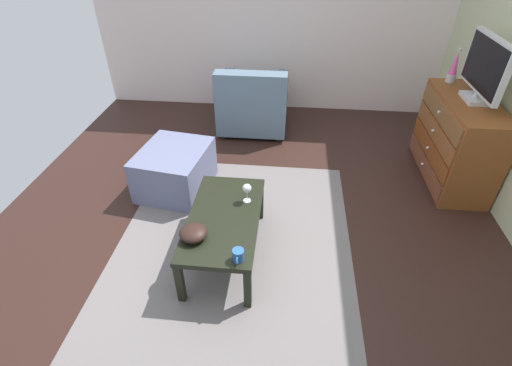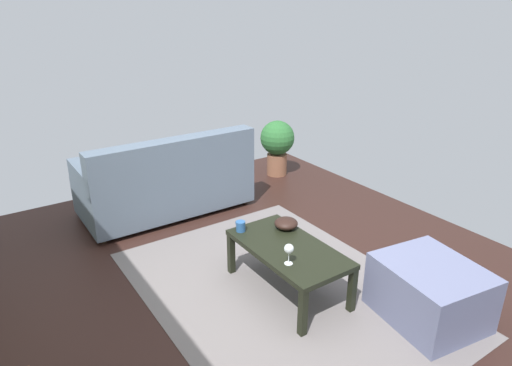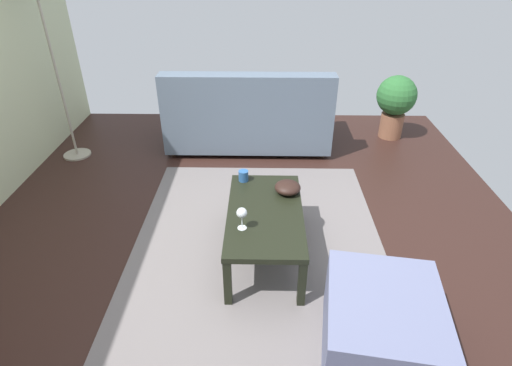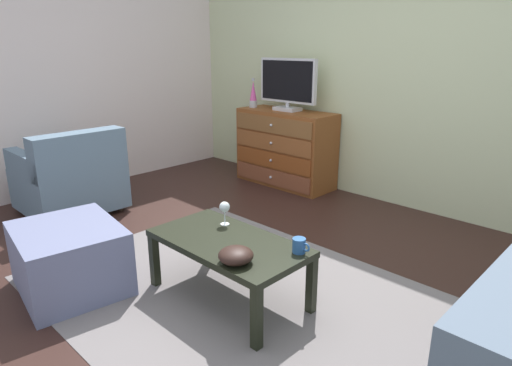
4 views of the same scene
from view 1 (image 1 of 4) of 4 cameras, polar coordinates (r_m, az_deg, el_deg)
ground_plane at (r=3.13m, az=0.49°, el=-8.96°), size 5.91×4.74×0.05m
wall_plain_left at (r=5.00m, az=3.89°, el=26.16°), size 0.12×4.74×2.67m
area_rug at (r=3.00m, az=-3.76°, el=-10.97°), size 2.60×1.90×0.01m
dresser at (r=4.10m, az=28.57°, el=5.79°), size 1.12×0.49×0.83m
tv at (r=3.86m, az=31.95°, el=14.83°), size 0.74×0.18×0.56m
lava_lamp at (r=4.27m, az=28.33°, el=15.47°), size 0.09×0.09×0.33m
coffee_table at (r=2.77m, az=-4.96°, el=-5.86°), size 0.99×0.52×0.40m
wine_glass at (r=2.79m, az=-1.42°, el=-0.92°), size 0.07×0.07×0.16m
mug at (r=2.39m, az=-2.78°, el=-11.13°), size 0.11×0.08×0.08m
bowl_decorative at (r=2.57m, az=-9.70°, el=-7.65°), size 0.19×0.19×0.09m
armchair at (r=4.58m, az=-0.45°, el=12.15°), size 0.80×0.81×0.80m
ottoman at (r=3.63m, az=-12.44°, el=2.04°), size 0.78×0.70×0.42m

